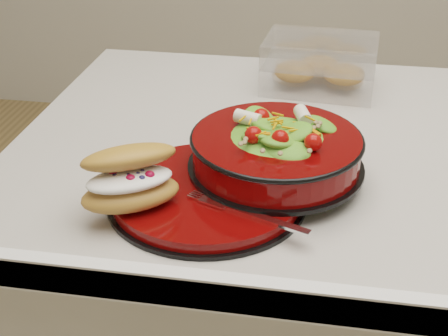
% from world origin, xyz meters
% --- Properties ---
extents(dinner_plate, '(0.27, 0.27, 0.02)m').
position_xyz_m(dinner_plate, '(-0.28, -0.20, 0.91)').
color(dinner_plate, black).
rests_on(dinner_plate, island_counter).
extents(salad_bowl, '(0.25, 0.25, 0.10)m').
position_xyz_m(salad_bowl, '(-0.20, -0.13, 0.96)').
color(salad_bowl, black).
rests_on(salad_bowl, dinner_plate).
extents(croissant, '(0.14, 0.14, 0.07)m').
position_xyz_m(croissant, '(-0.37, -0.26, 0.96)').
color(croissant, '#B87E38').
rests_on(croissant, dinner_plate).
extents(fork, '(0.15, 0.07, 0.00)m').
position_xyz_m(fork, '(-0.22, -0.26, 0.92)').
color(fork, silver).
rests_on(fork, dinner_plate).
extents(pastry_box, '(0.21, 0.16, 0.09)m').
position_xyz_m(pastry_box, '(-0.15, 0.22, 0.94)').
color(pastry_box, white).
rests_on(pastry_box, island_counter).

